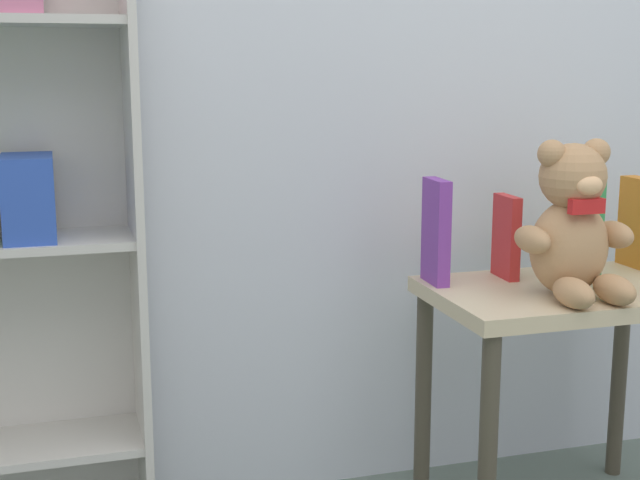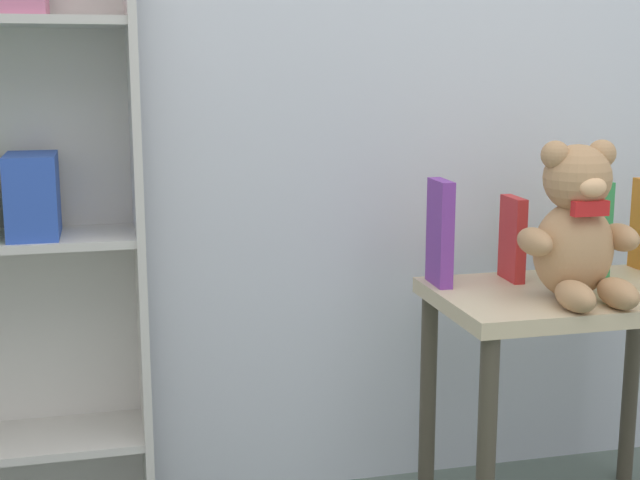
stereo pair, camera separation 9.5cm
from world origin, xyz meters
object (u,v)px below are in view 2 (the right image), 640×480
display_table (570,331)px  book_standing_purple (438,233)px  bookshelf_side (1,202)px  book_standing_green (588,229)px  teddy_bear (577,228)px  book_standing_red (513,239)px

display_table → book_standing_purple: 0.38m
bookshelf_side → book_standing_green: (1.33, -0.13, -0.09)m
display_table → book_standing_green: book_standing_green is taller
teddy_bear → book_standing_green: 0.22m
display_table → book_standing_purple: size_ratio=2.56×
display_table → book_standing_purple: book_standing_purple is taller
display_table → book_standing_green: size_ratio=2.65×
book_standing_purple → bookshelf_side: bearing=175.5°
book_standing_red → teddy_bear: bearing=-71.7°
teddy_bear → book_standing_purple: 0.31m
bookshelf_side → book_standing_red: bearing=-5.5°
bookshelf_side → teddy_bear: size_ratio=4.13×
book_standing_purple → book_standing_green: book_standing_purple is taller
display_table → book_standing_red: 0.25m
teddy_bear → display_table: bearing=61.6°
display_table → book_standing_green: (0.09, 0.11, 0.22)m
book_standing_red → book_standing_purple: bearing=-177.0°
book_standing_purple → book_standing_red: book_standing_purple is taller
bookshelf_side → teddy_bear: 1.24m
display_table → book_standing_red: size_ratio=3.15×
bookshelf_side → display_table: bookshelf_side is taller
teddy_bear → book_standing_red: size_ratio=1.74×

